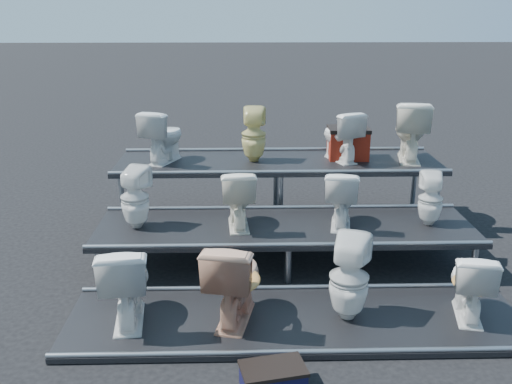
{
  "coord_description": "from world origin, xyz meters",
  "views": [
    {
      "loc": [
        -0.48,
        -5.93,
        2.81
      ],
      "look_at": [
        -0.32,
        0.1,
        0.82
      ],
      "focal_mm": 40.0,
      "sensor_mm": 36.0,
      "label": 1
    }
  ],
  "objects_px": {
    "toilet_9": "(254,135)",
    "red_crate": "(348,145)",
    "toilet_2": "(349,278)",
    "toilet_6": "(341,197)",
    "toilet_7": "(431,199)",
    "step_stool": "(273,379)",
    "toilet_8": "(163,136)",
    "toilet_4": "(135,198)",
    "toilet_5": "(238,198)",
    "toilet_0": "(126,282)",
    "toilet_10": "(341,136)",
    "toilet_11": "(410,130)",
    "toilet_3": "(470,283)",
    "toilet_1": "(234,279)"
  },
  "relations": [
    {
      "from": "toilet_9",
      "to": "red_crate",
      "type": "xyz_separation_m",
      "value": [
        1.25,
        0.11,
        -0.17
      ]
    },
    {
      "from": "toilet_2",
      "to": "toilet_6",
      "type": "relative_size",
      "value": 1.23
    },
    {
      "from": "toilet_7",
      "to": "step_stool",
      "type": "xyz_separation_m",
      "value": [
        -1.87,
        -2.24,
        -0.68
      ]
    },
    {
      "from": "toilet_8",
      "to": "red_crate",
      "type": "bearing_deg",
      "value": -154.48
    },
    {
      "from": "toilet_6",
      "to": "red_crate",
      "type": "distance_m",
      "value": 1.47
    },
    {
      "from": "step_stool",
      "to": "toilet_4",
      "type": "bearing_deg",
      "value": 110.08
    },
    {
      "from": "toilet_5",
      "to": "toilet_2",
      "type": "bearing_deg",
      "value": 124.36
    },
    {
      "from": "toilet_4",
      "to": "toilet_7",
      "type": "height_order",
      "value": "toilet_4"
    },
    {
      "from": "toilet_0",
      "to": "toilet_4",
      "type": "height_order",
      "value": "toilet_4"
    },
    {
      "from": "toilet_6",
      "to": "toilet_10",
      "type": "distance_m",
      "value": 1.37
    },
    {
      "from": "toilet_11",
      "to": "toilet_7",
      "type": "bearing_deg",
      "value": 96.28
    },
    {
      "from": "toilet_3",
      "to": "toilet_11",
      "type": "distance_m",
      "value": 2.74
    },
    {
      "from": "toilet_8",
      "to": "toilet_10",
      "type": "bearing_deg",
      "value": -157.15
    },
    {
      "from": "toilet_2",
      "to": "toilet_11",
      "type": "bearing_deg",
      "value": -94.12
    },
    {
      "from": "toilet_2",
      "to": "step_stool",
      "type": "xyz_separation_m",
      "value": [
        -0.74,
        -0.94,
        -0.38
      ]
    },
    {
      "from": "red_crate",
      "to": "toilet_5",
      "type": "bearing_deg",
      "value": -134.65
    },
    {
      "from": "toilet_8",
      "to": "toilet_5",
      "type": "bearing_deg",
      "value": 149.35
    },
    {
      "from": "toilet_6",
      "to": "toilet_8",
      "type": "height_order",
      "value": "toilet_8"
    },
    {
      "from": "red_crate",
      "to": "toilet_2",
      "type": "bearing_deg",
      "value": -98.11
    },
    {
      "from": "toilet_1",
      "to": "toilet_4",
      "type": "bearing_deg",
      "value": -37.97
    },
    {
      "from": "toilet_3",
      "to": "toilet_5",
      "type": "relative_size",
      "value": 1.0
    },
    {
      "from": "toilet_3",
      "to": "toilet_8",
      "type": "xyz_separation_m",
      "value": [
        -3.09,
        2.6,
        0.81
      ]
    },
    {
      "from": "toilet_2",
      "to": "toilet_6",
      "type": "height_order",
      "value": "toilet_6"
    },
    {
      "from": "toilet_7",
      "to": "toilet_8",
      "type": "relative_size",
      "value": 0.88
    },
    {
      "from": "toilet_5",
      "to": "step_stool",
      "type": "xyz_separation_m",
      "value": [
        0.27,
        -2.24,
        -0.71
      ]
    },
    {
      "from": "toilet_1",
      "to": "toilet_11",
      "type": "xyz_separation_m",
      "value": [
        2.28,
        2.6,
        0.79
      ]
    },
    {
      "from": "toilet_4",
      "to": "toilet_1",
      "type": "bearing_deg",
      "value": 149.22
    },
    {
      "from": "toilet_9",
      "to": "toilet_10",
      "type": "height_order",
      "value": "toilet_9"
    },
    {
      "from": "toilet_6",
      "to": "red_crate",
      "type": "bearing_deg",
      "value": -92.06
    },
    {
      "from": "toilet_7",
      "to": "step_stool",
      "type": "relative_size",
      "value": 1.27
    },
    {
      "from": "toilet_8",
      "to": "step_stool",
      "type": "bearing_deg",
      "value": 132.05
    },
    {
      "from": "toilet_0",
      "to": "step_stool",
      "type": "distance_m",
      "value": 1.63
    },
    {
      "from": "toilet_3",
      "to": "toilet_5",
      "type": "height_order",
      "value": "toilet_5"
    },
    {
      "from": "toilet_6",
      "to": "red_crate",
      "type": "xyz_separation_m",
      "value": [
        0.31,
        1.41,
        0.26
      ]
    },
    {
      "from": "red_crate",
      "to": "toilet_10",
      "type": "bearing_deg",
      "value": -135.67
    },
    {
      "from": "toilet_4",
      "to": "toilet_6",
      "type": "xyz_separation_m",
      "value": [
        2.27,
        0.0,
        -0.02
      ]
    },
    {
      "from": "toilet_2",
      "to": "toilet_11",
      "type": "distance_m",
      "value": 2.99
    },
    {
      "from": "toilet_11",
      "to": "toilet_2",
      "type": "bearing_deg",
      "value": 75.41
    },
    {
      "from": "toilet_9",
      "to": "toilet_8",
      "type": "bearing_deg",
      "value": 5.46
    },
    {
      "from": "toilet_8",
      "to": "step_stool",
      "type": "distance_m",
      "value": 3.92
    },
    {
      "from": "toilet_3",
      "to": "toilet_7",
      "type": "bearing_deg",
      "value": -78.34
    },
    {
      "from": "red_crate",
      "to": "step_stool",
      "type": "distance_m",
      "value": 3.96
    },
    {
      "from": "toilet_10",
      "to": "toilet_8",
      "type": "bearing_deg",
      "value": -21.35
    },
    {
      "from": "red_crate",
      "to": "toilet_7",
      "type": "bearing_deg",
      "value": -62.91
    },
    {
      "from": "toilet_1",
      "to": "toilet_3",
      "type": "bearing_deg",
      "value": -168.07
    },
    {
      "from": "toilet_4",
      "to": "toilet_5",
      "type": "xyz_separation_m",
      "value": [
        1.12,
        0.0,
        -0.01
      ]
    },
    {
      "from": "step_stool",
      "to": "toilet_11",
      "type": "bearing_deg",
      "value": 49.08
    },
    {
      "from": "toilet_2",
      "to": "toilet_7",
      "type": "xyz_separation_m",
      "value": [
        1.13,
        1.3,
        0.3
      ]
    },
    {
      "from": "toilet_0",
      "to": "red_crate",
      "type": "bearing_deg",
      "value": -138.72
    },
    {
      "from": "red_crate",
      "to": "toilet_4",
      "type": "bearing_deg",
      "value": -150.06
    }
  ]
}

